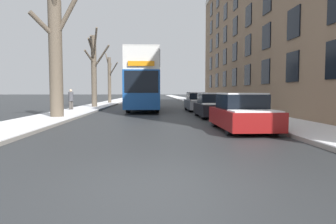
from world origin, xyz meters
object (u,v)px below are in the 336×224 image
(parked_car_2, at_px, (197,102))
(pedestrian_left_sidewalk, at_px, (71,99))
(bare_tree_left_1, at_px, (94,68))
(parked_car_1, at_px, (212,106))
(bare_tree_left_2, at_px, (110,78))
(double_decker_bus, at_px, (144,79))
(parked_car_0, at_px, (242,113))
(bare_tree_left_0, at_px, (56,56))

(parked_car_2, distance_m, pedestrian_left_sidewalk, 9.95)
(bare_tree_left_1, bearing_deg, pedestrian_left_sidewalk, -102.70)
(parked_car_1, xyz_separation_m, parked_car_2, (0.00, 6.31, 0.01))
(bare_tree_left_2, relative_size, pedestrian_left_sidewalk, 3.72)
(double_decker_bus, bearing_deg, parked_car_2, -19.54)
(parked_car_2, bearing_deg, pedestrian_left_sidewalk, -176.99)
(parked_car_1, bearing_deg, parked_car_0, -90.00)
(bare_tree_left_2, xyz_separation_m, parked_car_2, (9.07, -14.18, -2.52))
(bare_tree_left_0, distance_m, bare_tree_left_1, 10.96)
(double_decker_bus, bearing_deg, bare_tree_left_1, 154.03)
(double_decker_bus, distance_m, parked_car_2, 4.97)
(double_decker_bus, xyz_separation_m, pedestrian_left_sidewalk, (-5.62, -2.05, -1.66))
(bare_tree_left_0, relative_size, bare_tree_left_2, 1.15)
(bare_tree_left_1, height_order, double_decker_bus, bare_tree_left_1)
(bare_tree_left_0, bearing_deg, parked_car_1, 5.49)
(bare_tree_left_0, height_order, parked_car_0, bare_tree_left_0)
(double_decker_bus, relative_size, parked_car_1, 2.97)
(bare_tree_left_2, relative_size, parked_car_0, 1.55)
(bare_tree_left_0, distance_m, parked_car_0, 10.69)
(double_decker_bus, relative_size, parked_car_2, 2.63)
(double_decker_bus, bearing_deg, pedestrian_left_sidewalk, -159.93)
(pedestrian_left_sidewalk, bearing_deg, parked_car_0, 77.71)
(bare_tree_left_2, bearing_deg, bare_tree_left_1, -89.39)
(bare_tree_left_0, distance_m, parked_car_1, 9.37)
(bare_tree_left_2, bearing_deg, double_decker_bus, -69.38)
(bare_tree_left_1, bearing_deg, parked_car_0, -61.02)
(parked_car_2, bearing_deg, parked_car_1, -90.00)
(parked_car_0, bearing_deg, double_decker_bus, 107.22)
(bare_tree_left_1, distance_m, parked_car_2, 10.19)
(bare_tree_left_2, relative_size, double_decker_bus, 0.55)
(parked_car_0, bearing_deg, bare_tree_left_1, 118.98)
(parked_car_0, bearing_deg, parked_car_2, 90.00)
(bare_tree_left_1, xyz_separation_m, parked_car_1, (8.96, -10.10, -3.02))
(bare_tree_left_0, bearing_deg, parked_car_0, -30.42)
(parked_car_0, xyz_separation_m, parked_car_2, (0.00, 12.38, 0.00))
(bare_tree_left_0, relative_size, pedestrian_left_sidewalk, 4.30)
(parked_car_1, distance_m, parked_car_2, 6.31)
(bare_tree_left_0, height_order, parked_car_2, bare_tree_left_0)
(bare_tree_left_1, distance_m, parked_car_0, 18.74)
(double_decker_bus, distance_m, parked_car_1, 9.15)
(bare_tree_left_1, xyz_separation_m, pedestrian_left_sidewalk, (-0.97, -4.32, -2.75))
(bare_tree_left_1, relative_size, parked_car_0, 1.68)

